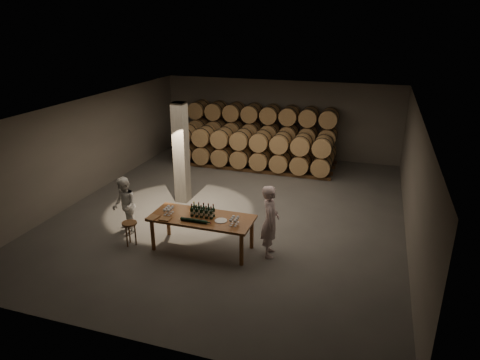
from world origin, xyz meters
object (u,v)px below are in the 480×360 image
(person_man, at_px, (270,221))
(person_woman, at_px, (124,206))
(plate, at_px, (221,221))
(bottle_cluster, at_px, (203,212))
(notebook_near, at_px, (165,219))
(tasting_table, at_px, (202,221))
(stool, at_px, (130,227))

(person_man, height_order, person_woman, person_man)
(plate, bearing_deg, bottle_cluster, 168.52)
(plate, xyz_separation_m, person_woman, (-2.88, 0.25, -0.11))
(bottle_cluster, bearing_deg, notebook_near, -150.87)
(plate, height_order, person_man, person_man)
(tasting_table, distance_m, person_man, 1.72)
(stool, height_order, person_man, person_man)
(person_man, bearing_deg, plate, 92.84)
(bottle_cluster, bearing_deg, plate, -11.48)
(notebook_near, relative_size, stool, 0.41)
(plate, relative_size, person_man, 0.17)
(person_woman, bearing_deg, bottle_cluster, 45.31)
(bottle_cluster, xyz_separation_m, notebook_near, (-0.81, -0.45, -0.11))
(person_man, bearing_deg, stool, 87.75)
(plate, relative_size, person_woman, 0.19)
(bottle_cluster, height_order, stool, bottle_cluster)
(person_woman, bearing_deg, person_man, 49.70)
(plate, distance_m, stool, 2.45)
(person_woman, bearing_deg, stool, -0.83)
(bottle_cluster, distance_m, plate, 0.55)
(stool, xyz_separation_m, person_man, (3.56, 0.63, 0.40))
(tasting_table, height_order, bottle_cluster, bottle_cluster)
(person_man, bearing_deg, notebook_near, 92.52)
(tasting_table, distance_m, bottle_cluster, 0.23)
(notebook_near, relative_size, person_woman, 0.16)
(notebook_near, bearing_deg, tasting_table, 24.80)
(notebook_near, bearing_deg, stool, 176.06)
(bottle_cluster, distance_m, person_man, 1.70)
(notebook_near, height_order, stool, notebook_near)
(plate, xyz_separation_m, notebook_near, (-1.34, -0.35, 0.01))
(tasting_table, xyz_separation_m, notebook_near, (-0.80, -0.41, 0.12))
(notebook_near, bearing_deg, person_woman, 156.60)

